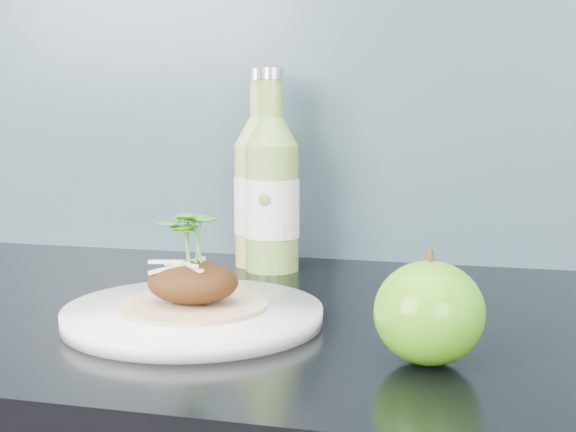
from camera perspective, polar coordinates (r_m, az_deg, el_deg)
name	(u,v)px	position (r m, az deg, el deg)	size (l,w,h in m)	color
subway_backsplash	(321,0)	(1.11, 2.40, 15.13)	(4.00, 0.02, 0.70)	#6891A3
dinner_plate	(193,315)	(0.79, -6.75, -6.98)	(0.32, 0.32, 0.02)	white
pork_taco	(193,279)	(0.78, -6.79, -4.44)	(0.15, 0.15, 0.10)	tan
green_apple	(429,313)	(0.67, 10.00, -6.79)	(0.12, 0.12, 0.10)	#3E9710
cider_bottle_left	(261,192)	(1.05, -1.96, 1.72)	(0.08, 0.08, 0.26)	#AAC050
cider_bottle_right	(272,195)	(1.02, -1.15, 1.53)	(0.09, 0.09, 0.26)	#78A946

